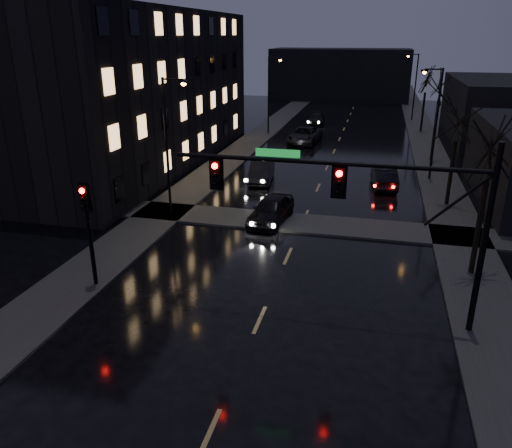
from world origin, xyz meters
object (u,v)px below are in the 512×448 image
Objects in this scene: oncoming_car_d at (316,119)px; lead_car at (384,178)px; oncoming_car_b at (261,171)px; oncoming_car_c at (305,135)px; oncoming_car_a at (271,210)px.

lead_car reaches higher than oncoming_car_d.
oncoming_car_b is 1.03× the size of lead_car.
lead_car is at bearing -75.75° from oncoming_car_d.
oncoming_car_b is at bearing -89.24° from oncoming_car_c.
oncoming_car_a reaches higher than lead_car.
oncoming_car_d is (0.76, 25.52, -0.05)m from oncoming_car_b.
oncoming_car_d is at bearing 99.65° from oncoming_car_a.
oncoming_car_b is 25.54m from oncoming_car_d.
oncoming_car_a is at bearing -81.40° from oncoming_car_c.
oncoming_car_b reaches higher than lead_car.
oncoming_car_d is 1.09× the size of lead_car.
oncoming_car_b is 0.79× the size of oncoming_car_c.
oncoming_car_a is 33.77m from oncoming_car_d.
lead_car is at bearing 60.91° from oncoming_car_a.
oncoming_car_b is at bearing 113.58° from oncoming_car_a.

